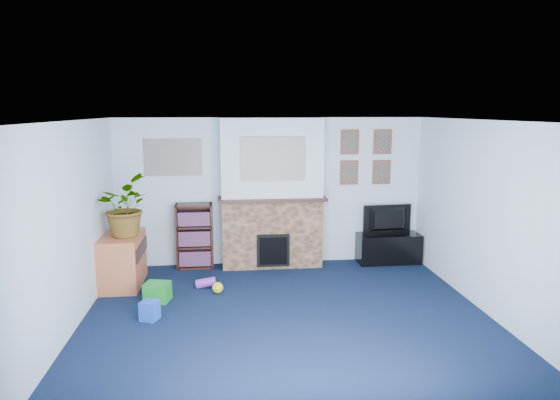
{
  "coord_description": "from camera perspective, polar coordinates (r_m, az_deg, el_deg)",
  "views": [
    {
      "loc": [
        -0.71,
        -5.78,
        2.53
      ],
      "look_at": [
        -0.0,
        0.82,
        1.32
      ],
      "focal_mm": 32.0,
      "sensor_mm": 36.0,
      "label": 1
    }
  ],
  "objects": [
    {
      "name": "mantel_can",
      "position": [
        8.0,
        3.62,
        0.83
      ],
      "size": [
        0.06,
        0.06,
        0.13
      ],
      "primitive_type": "cylinder",
      "color": "blue",
      "rests_on": "chimney_breast"
    },
    {
      "name": "floor",
      "position": [
        6.35,
        0.81,
        -13.14
      ],
      "size": [
        5.0,
        4.5,
        0.01
      ],
      "primitive_type": "cube",
      "color": "#0E1A35",
      "rests_on": "ground"
    },
    {
      "name": "wall_front",
      "position": [
        3.84,
        4.98,
        -9.95
      ],
      "size": [
        5.0,
        0.04,
        2.4
      ],
      "primitive_type": "cube",
      "color": "silver",
      "rests_on": "ground"
    },
    {
      "name": "collage_main",
      "position": [
        7.68,
        -0.81,
        4.74
      ],
      "size": [
        1.0,
        0.03,
        0.68
      ],
      "primitive_type": "cube",
      "color": "gray",
      "rests_on": "chimney_breast"
    },
    {
      "name": "portrait_br",
      "position": [
        8.47,
        11.52,
        3.15
      ],
      "size": [
        0.3,
        0.03,
        0.4
      ],
      "primitive_type": "cube",
      "color": "brown",
      "rests_on": "wall_back"
    },
    {
      "name": "chimney_breast",
      "position": [
        7.97,
        -0.94,
        0.62
      ],
      "size": [
        1.72,
        0.5,
        2.4
      ],
      "color": "brown",
      "rests_on": "ground"
    },
    {
      "name": "bookshelf",
      "position": [
        8.16,
        -9.71,
        -4.21
      ],
      "size": [
        0.58,
        0.28,
        1.05
      ],
      "color": "#321812",
      "rests_on": "ground"
    },
    {
      "name": "potted_plant",
      "position": [
        7.39,
        -17.59,
        -0.69
      ],
      "size": [
        0.83,
        0.91,
        0.86
      ],
      "primitive_type": "imported",
      "rotation": [
        0.0,
        0.0,
        1.81
      ],
      "color": "#26661E",
      "rests_on": "sideboard"
    },
    {
      "name": "wall_back",
      "position": [
        8.17,
        -1.07,
        0.97
      ],
      "size": [
        5.0,
        0.04,
        2.4
      ],
      "primitive_type": "cube",
      "color": "silver",
      "rests_on": "ground"
    },
    {
      "name": "mantel_clock",
      "position": [
        7.92,
        -1.13,
        0.82
      ],
      "size": [
        0.1,
        0.06,
        0.14
      ],
      "primitive_type": "cube",
      "color": "gold",
      "rests_on": "chimney_breast"
    },
    {
      "name": "tv_stand",
      "position": [
        8.57,
        12.26,
        -5.51
      ],
      "size": [
        1.03,
        0.43,
        0.49
      ],
      "primitive_type": "cube",
      "color": "black",
      "rests_on": "ground"
    },
    {
      "name": "portrait_tr",
      "position": [
        8.43,
        11.64,
        6.52
      ],
      "size": [
        0.3,
        0.03,
        0.4
      ],
      "primitive_type": "cube",
      "color": "brown",
      "rests_on": "wall_back"
    },
    {
      "name": "toy_block",
      "position": [
        6.41,
        -14.66,
        -12.17
      ],
      "size": [
        0.25,
        0.25,
        0.24
      ],
      "primitive_type": "cube",
      "rotation": [
        0.0,
        0.0,
        -0.37
      ],
      "color": "blue",
      "rests_on": "ground"
    },
    {
      "name": "television",
      "position": [
        8.46,
        12.34,
        -2.22
      ],
      "size": [
        0.83,
        0.17,
        0.48
      ],
      "primitive_type": "imported",
      "rotation": [
        0.0,
        0.0,
        3.22
      ],
      "color": "black",
      "rests_on": "tv_stand"
    },
    {
      "name": "toy_ball",
      "position": [
        7.1,
        -7.14,
        -9.83
      ],
      "size": [
        0.16,
        0.16,
        0.16
      ],
      "primitive_type": "sphere",
      "color": "yellow",
      "rests_on": "ground"
    },
    {
      "name": "toy_tube",
      "position": [
        7.34,
        -8.46,
        -9.34
      ],
      "size": [
        0.3,
        0.13,
        0.17
      ],
      "primitive_type": "cylinder",
      "rotation": [
        0.0,
        1.43,
        0.0
      ],
      "color": "purple",
      "rests_on": "ground"
    },
    {
      "name": "ceiling",
      "position": [
        5.82,
        0.87,
        9.07
      ],
      "size": [
        5.0,
        4.5,
        0.01
      ],
      "primitive_type": "cube",
      "color": "white",
      "rests_on": "wall_back"
    },
    {
      "name": "portrait_tl",
      "position": [
        8.27,
        7.99,
        6.57
      ],
      "size": [
        0.3,
        0.03,
        0.4
      ],
      "primitive_type": "cube",
      "color": "brown",
      "rests_on": "wall_back"
    },
    {
      "name": "green_crate",
      "position": [
        6.96,
        -13.84,
        -10.06
      ],
      "size": [
        0.37,
        0.32,
        0.25
      ],
      "primitive_type": "cube",
      "rotation": [
        0.0,
        0.0,
        -0.25
      ],
      "color": "#198C26",
      "rests_on": "ground"
    },
    {
      "name": "wall_right",
      "position": [
        6.74,
        22.45,
        -1.82
      ],
      "size": [
        0.04,
        4.5,
        2.4
      ],
      "primitive_type": "cube",
      "color": "silver",
      "rests_on": "ground"
    },
    {
      "name": "wall_left",
      "position": [
        6.19,
        -22.8,
        -2.87
      ],
      "size": [
        0.04,
        4.5,
        2.4
      ],
      "primitive_type": "cube",
      "color": "silver",
      "rests_on": "ground"
    },
    {
      "name": "portrait_bl",
      "position": [
        8.32,
        7.9,
        3.13
      ],
      "size": [
        0.3,
        0.03,
        0.4
      ],
      "primitive_type": "cube",
      "color": "brown",
      "rests_on": "wall_back"
    },
    {
      "name": "sideboard",
      "position": [
        7.64,
        -17.55,
        -6.74
      ],
      "size": [
        0.54,
        0.96,
        0.75
      ],
      "primitive_type": "cube",
      "color": "#BD623C",
      "rests_on": "ground"
    },
    {
      "name": "collage_left",
      "position": [
        8.09,
        -12.11,
        4.79
      ],
      "size": [
        0.9,
        0.03,
        0.58
      ],
      "primitive_type": "cube",
      "color": "gray",
      "rests_on": "wall_back"
    },
    {
      "name": "mantel_teddy",
      "position": [
        7.89,
        -4.84,
        0.71
      ],
      "size": [
        0.14,
        0.14,
        0.14
      ],
      "primitive_type": "sphere",
      "color": "gray",
      "rests_on": "chimney_breast"
    },
    {
      "name": "mantel_candle",
      "position": [
        7.95,
        1.18,
        0.93
      ],
      "size": [
        0.05,
        0.05,
        0.16
      ],
      "primitive_type": "cylinder",
      "color": "#B2BFC6",
      "rests_on": "chimney_breast"
    }
  ]
}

